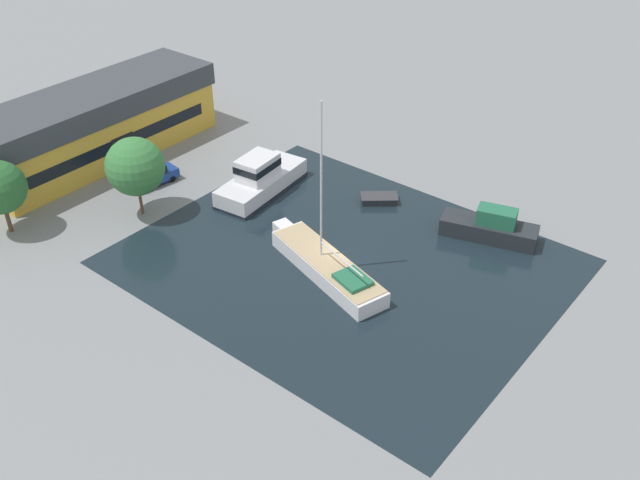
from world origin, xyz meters
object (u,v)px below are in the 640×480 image
Objects in this scene: quay_tree_near_building at (135,167)px; small_dinghy at (379,199)px; cabin_boat at (490,227)px; warehouse_building at (97,123)px; parked_car at (154,175)px; motor_cruiser at (260,179)px; sailboat_moored at (326,265)px.

small_dinghy is at bearing -45.69° from quay_tree_near_building.
quay_tree_near_building is at bearing 104.73° from cabin_boat.
parked_car is (-0.37, -8.15, -2.51)m from warehouse_building.
small_dinghy is at bearing -157.50° from motor_cruiser.
sailboat_moored is at bearing 154.70° from small_dinghy.
cabin_boat is (10.60, -35.76, -2.37)m from warehouse_building.
sailboat_moored is at bearing 5.10° from parked_car.
warehouse_building is 3.04× the size of cabin_boat.
motor_cruiser is 20.11m from cabin_boat.
motor_cruiser is (8.96, -5.25, -3.19)m from quay_tree_near_building.
cabin_boat is (15.02, -24.43, -3.46)m from quay_tree_near_building.
parked_car is (4.05, 3.18, -3.59)m from quay_tree_near_building.
warehouse_building reaches higher than motor_cruiser.
sailboat_moored is at bearing 132.24° from cabin_boat.
parked_car is 29.70m from cabin_boat.
sailboat_moored is (3.11, -17.30, -3.71)m from quay_tree_near_building.
sailboat_moored is (-0.94, -20.48, -0.12)m from parked_car.
warehouse_building is at bearing -174.86° from parked_car.
warehouse_building is 5.54× the size of parked_car.
parked_car is 20.50m from sailboat_moored.
motor_cruiser is at bearing -30.38° from quay_tree_near_building.
quay_tree_near_building is 1.59× the size of parked_car.
motor_cruiser reaches higher than parked_car.
quay_tree_near_building reaches higher than warehouse_building.
warehouse_building is 37.37m from cabin_boat.
quay_tree_near_building reaches higher than parked_car.
parked_car is at bearing 104.04° from sailboat_moored.
warehouse_building is at bearing 8.70° from motor_cruiser.
parked_car is 1.25× the size of small_dinghy.
motor_cruiser is (4.54, -16.59, -2.11)m from warehouse_building.
small_dinghy is at bearing 78.59° from cabin_boat.
sailboat_moored is 1.71× the size of cabin_boat.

